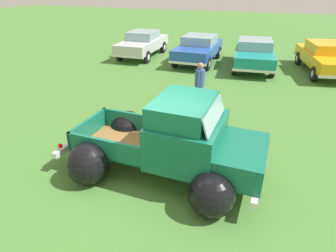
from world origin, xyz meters
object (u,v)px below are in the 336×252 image
spectator_0 (200,83)px  lane_cone_0 (216,127)px  show_car_0 (143,43)px  show_car_1 (198,48)px  vintage_pickup_truck (176,146)px  show_car_2 (254,53)px  show_car_3 (325,57)px

spectator_0 → lane_cone_0: size_ratio=2.56×
show_car_0 → show_car_1: (3.46, -0.31, 0.00)m
lane_cone_0 → spectator_0: bearing=116.5°
vintage_pickup_truck → spectator_0: 4.11m
show_car_1 → spectator_0: bearing=15.2°
spectator_0 → show_car_2: bearing=-101.0°
show_car_0 → show_car_2: bearing=84.9°
show_car_1 → vintage_pickup_truck: bearing=12.1°
vintage_pickup_truck → show_car_0: size_ratio=1.10×
vintage_pickup_truck → lane_cone_0: (0.54, 2.12, -0.45)m
show_car_1 → lane_cone_0: (2.52, -8.09, -0.47)m
show_car_1 → show_car_3: 6.26m
show_car_3 → lane_cone_0: show_car_3 is taller
lane_cone_0 → show_car_0: bearing=125.4°
show_car_0 → show_car_1: 3.48m
show_car_2 → spectator_0: size_ratio=2.84×
show_car_3 → spectator_0: 7.80m
show_car_2 → spectator_0: spectator_0 is taller
show_car_3 → show_car_2: bearing=-96.0°
vintage_pickup_truck → show_car_2: size_ratio=1.02×
show_car_0 → show_car_2: size_ratio=0.94×
vintage_pickup_truck → show_car_3: bearing=69.7°
show_car_0 → lane_cone_0: 10.32m
vintage_pickup_truck → show_car_2: bearing=86.7°
show_car_0 → lane_cone_0: bearing=34.5°
vintage_pickup_truck → lane_cone_0: size_ratio=7.45×
vintage_pickup_truck → show_car_1: 10.41m
show_car_1 → show_car_2: (2.96, -0.17, 0.00)m
vintage_pickup_truck → spectator_0: bearing=98.5°
show_car_0 → show_car_1: same height
spectator_0 → show_car_0: bearing=-49.8°
show_car_2 → lane_cone_0: 7.95m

